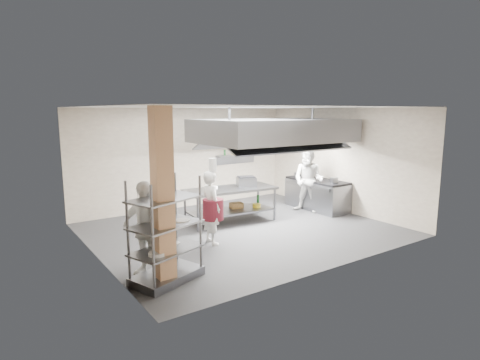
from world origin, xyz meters
TOP-DOWN VIEW (x-y plane):
  - floor at (0.00, 0.00)m, footprint 7.00×7.00m
  - ceiling at (0.00, 0.00)m, footprint 7.00×7.00m
  - wall_back at (0.00, 3.00)m, footprint 7.00×0.00m
  - wall_left at (-3.50, 0.00)m, footprint 0.00×6.00m
  - wall_right at (3.50, 0.00)m, footprint 0.00×6.00m
  - column at (-2.90, -1.90)m, footprint 0.30×0.30m
  - exhaust_hood at (1.30, 0.40)m, footprint 4.00×2.50m
  - hood_strip_a at (0.40, 0.40)m, footprint 1.60×0.12m
  - hood_strip_b at (2.20, 0.40)m, footprint 1.60×0.12m
  - wall_shelf at (1.80, 2.84)m, footprint 1.50×0.28m
  - island at (0.17, 0.78)m, footprint 2.48×1.21m
  - island_worktop at (0.17, 0.78)m, footprint 2.48×1.21m
  - island_undershelf at (0.17, 0.78)m, footprint 2.28×1.09m
  - pass_rack at (-2.80, -1.74)m, footprint 1.37×1.06m
  - cooking_range at (3.08, 0.50)m, footprint 0.80×2.00m
  - range_top at (3.08, 0.50)m, footprint 0.78×1.96m
  - chef_head at (-1.15, -0.48)m, footprint 0.43×0.62m
  - chef_line at (2.60, 0.38)m, footprint 1.02×1.12m
  - chef_plating at (-3.00, -1.32)m, footprint 0.83×1.09m
  - griddle at (0.68, 0.78)m, footprint 0.60×0.54m
  - wicker_basket at (0.41, 0.87)m, footprint 0.37×0.28m
  - stockpot at (2.92, 0.69)m, footprint 0.29×0.29m
  - plate_stack at (-2.80, -1.74)m, footprint 0.28×0.28m

SIDE VIEW (x-z plane):
  - floor at x=0.00m, z-range 0.00..0.00m
  - island_undershelf at x=0.17m, z-range 0.28..0.32m
  - wicker_basket at x=0.41m, z-range 0.32..0.47m
  - cooking_range at x=3.08m, z-range 0.00..0.84m
  - island at x=0.17m, z-range 0.00..0.91m
  - plate_stack at x=-2.80m, z-range 0.55..0.61m
  - chef_head at x=-1.15m, z-range 0.00..1.64m
  - chef_plating at x=-3.00m, z-range 0.00..1.72m
  - range_top at x=3.08m, z-range 0.84..0.90m
  - island_worktop at x=0.17m, z-range 0.85..0.91m
  - pass_rack at x=-2.80m, z-range 0.00..1.81m
  - chef_line at x=2.60m, z-range 0.00..1.88m
  - stockpot at x=2.92m, z-range 0.90..1.10m
  - griddle at x=0.68m, z-range 0.91..1.15m
  - wall_back at x=0.00m, z-range -2.00..5.00m
  - wall_left at x=-3.50m, z-range -1.50..4.50m
  - wall_right at x=3.50m, z-range -1.50..4.50m
  - column at x=-2.90m, z-range 0.00..3.00m
  - wall_shelf at x=1.80m, z-range 1.48..1.52m
  - hood_strip_a at x=0.40m, z-range 2.06..2.10m
  - hood_strip_b at x=2.20m, z-range 2.06..2.10m
  - exhaust_hood at x=1.30m, z-range 2.10..2.70m
  - ceiling at x=0.00m, z-range 3.00..3.00m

